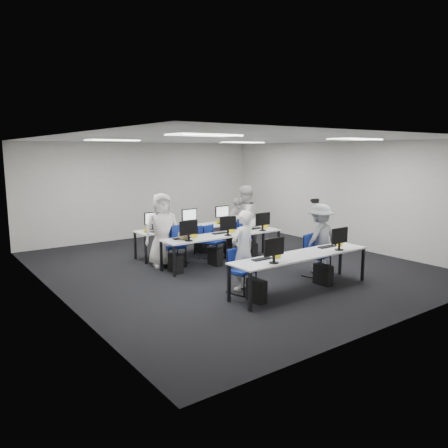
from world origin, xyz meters
TOP-DOWN VIEW (x-y plane):
  - room at (0.00, 0.00)m, footprint 9.00×9.02m
  - ceiling_panels at (0.00, 0.00)m, footprint 5.20×4.60m
  - desk_front at (0.00, -2.40)m, footprint 3.20×0.70m
  - desk_mid at (0.00, 0.20)m, footprint 3.20×0.70m
  - desk_back at (0.00, 1.60)m, footprint 3.20×0.70m
  - equipment_front at (-0.19, -2.42)m, footprint 2.51×0.41m
  - equipment_mid at (-0.19, 0.18)m, footprint 2.91×0.41m
  - equipment_back at (0.19, 1.62)m, footprint 2.91×0.41m
  - chair_0 at (-1.05, -1.82)m, footprint 0.52×0.54m
  - chair_1 at (0.99, -1.90)m, footprint 0.54×0.58m
  - chair_2 at (-1.08, 0.73)m, footprint 0.55×0.58m
  - chair_3 at (0.11, 0.77)m, footprint 0.54×0.57m
  - chair_4 at (1.11, 0.81)m, footprint 0.50×0.53m
  - chair_5 at (-0.92, 0.94)m, footprint 0.50×0.54m
  - chair_6 at (-0.02, 1.06)m, footprint 0.55×0.57m
  - chair_7 at (0.98, 0.97)m, footprint 0.62×0.64m
  - handbag at (-1.12, 0.19)m, footprint 0.31×0.21m
  - student_0 at (-0.88, -1.67)m, footprint 0.63×0.47m
  - student_1 at (1.17, 0.86)m, footprint 0.98×0.82m
  - student_2 at (-1.31, 0.88)m, footprint 0.98×0.77m
  - student_3 at (1.12, 1.11)m, footprint 0.94×0.62m
  - photographer at (1.32, -1.70)m, footprint 1.02×0.59m
  - dslr_camera at (1.31, -1.52)m, footprint 0.14×0.18m

SIDE VIEW (x-z plane):
  - chair_4 at x=1.11m, z-range -0.16..0.69m
  - chair_0 at x=-1.05m, z-range -0.16..0.70m
  - chair_3 at x=0.11m, z-range -0.16..0.70m
  - chair_6 at x=-0.02m, z-range -0.16..0.70m
  - chair_1 at x=0.99m, z-range -0.17..0.75m
  - chair_2 at x=-1.08m, z-range -0.17..0.77m
  - chair_7 at x=0.98m, z-range -0.18..0.79m
  - chair_5 at x=-0.92m, z-range -0.18..0.80m
  - equipment_mid at x=-0.19m, z-range -0.24..0.95m
  - equipment_back at x=0.19m, z-range -0.24..0.95m
  - equipment_front at x=-0.19m, z-range -0.24..0.95m
  - desk_front at x=0.00m, z-range 0.32..1.05m
  - desk_mid at x=0.00m, z-range 0.32..1.05m
  - desk_back at x=0.00m, z-range 0.32..1.05m
  - student_3 at x=1.12m, z-range 0.00..1.48m
  - photographer at x=1.32m, z-range 0.00..1.56m
  - student_0 at x=-0.88m, z-range 0.00..1.59m
  - handbag at x=-1.12m, z-range 0.73..0.98m
  - student_2 at x=-1.31m, z-range 0.00..1.76m
  - student_1 at x=1.17m, z-range 0.00..1.82m
  - room at x=0.00m, z-range 0.00..3.00m
  - dslr_camera at x=1.31m, z-range 1.57..1.67m
  - ceiling_panels at x=0.00m, z-range 2.98..2.99m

